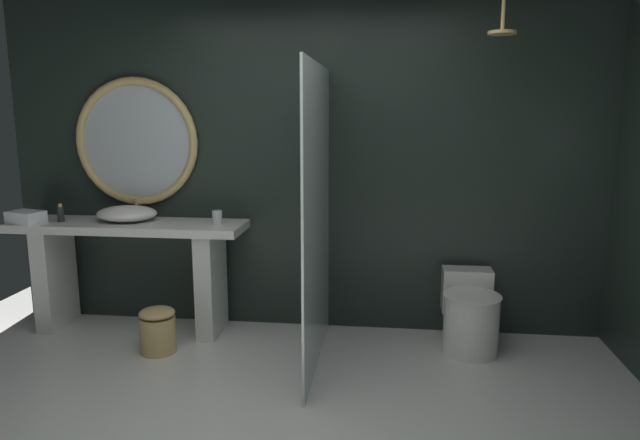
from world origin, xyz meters
TOP-DOWN VIEW (x-y plane):
  - back_wall_panel at (0.00, 1.90)m, footprint 4.80×0.10m
  - vanity_counter at (-1.35, 1.58)m, footprint 1.82×0.49m
  - vessel_sink at (-1.37, 1.62)m, footprint 0.47×0.38m
  - tumbler_cup at (-0.63, 1.59)m, footprint 0.07×0.07m
  - soap_dispenser at (-1.87, 1.54)m, footprint 0.05×0.05m
  - round_wall_mirror at (-1.35, 1.81)m, footprint 1.01×0.06m
  - shower_glass_panel at (0.19, 1.18)m, footprint 0.02×1.33m
  - rain_shower_head at (1.36, 1.36)m, footprint 0.18×0.18m
  - toilet at (1.27, 1.51)m, footprint 0.41×0.62m
  - waste_bin at (-0.98, 1.18)m, footprint 0.26×0.26m
  - folded_hand_towel at (-2.10, 1.44)m, footprint 0.30×0.24m

SIDE VIEW (x-z plane):
  - waste_bin at x=-0.98m, z-range 0.00..0.34m
  - toilet at x=1.27m, z-range -0.01..0.54m
  - vanity_counter at x=-1.35m, z-range 0.13..1.01m
  - folded_hand_towel at x=-2.10m, z-range 0.88..0.97m
  - tumbler_cup at x=-0.63m, z-range 0.88..0.98m
  - vessel_sink at x=-1.37m, z-range 0.85..1.02m
  - soap_dispenser at x=-1.87m, z-range 0.87..1.01m
  - shower_glass_panel at x=0.19m, z-range 0.00..2.03m
  - back_wall_panel at x=0.00m, z-range 0.00..2.60m
  - round_wall_mirror at x=-1.35m, z-range 0.98..1.99m
  - rain_shower_head at x=1.36m, z-range 2.09..2.39m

